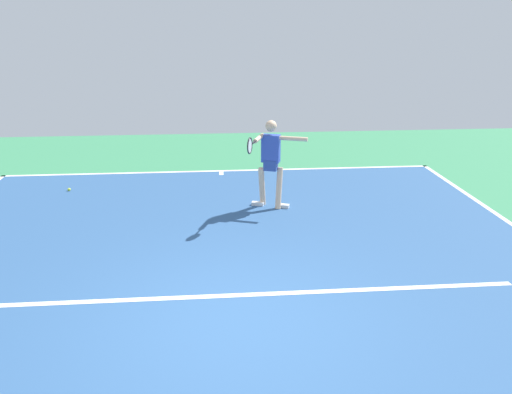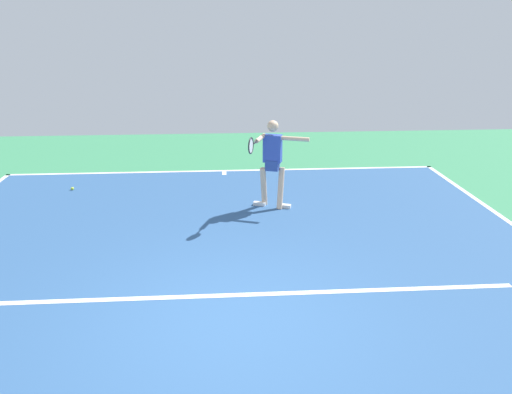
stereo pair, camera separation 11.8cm
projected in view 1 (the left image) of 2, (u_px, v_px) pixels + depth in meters
ground_plane at (233, 322)px, 6.15m from camera, size 22.11×22.11×0.00m
court_surface at (233, 322)px, 6.15m from camera, size 10.35×13.37×0.00m
court_line_baseline_near at (221, 171)px, 12.40m from camera, size 10.35×0.10×0.01m
court_line_service at (231, 295)px, 6.75m from camera, size 7.76×0.10×0.01m
court_line_centre_mark at (221, 173)px, 12.21m from camera, size 0.10×0.30×0.01m
tennis_player at (271, 159)px, 9.66m from camera, size 1.19×1.12×1.72m
tennis_ball_near_service_line at (69, 189)px, 10.92m from camera, size 0.07×0.07×0.07m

